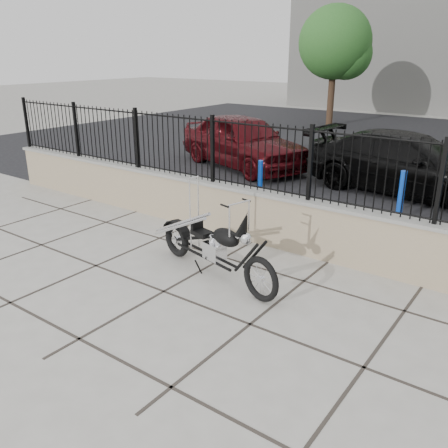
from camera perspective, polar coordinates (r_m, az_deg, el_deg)
name	(u,v)px	position (r m, az deg, el deg)	size (l,w,h in m)	color
ground_plane	(164,292)	(7.01, -7.27, -8.07)	(90.00, 90.00, 0.00)	#99968E
parking_lot	(411,153)	(17.79, 21.59, 7.98)	(30.00, 30.00, 0.00)	black
retaining_wall	(257,215)	(8.65, 3.94, 1.04)	(14.00, 0.36, 0.96)	gray
iron_fence	(258,157)	(8.36, 4.12, 8.06)	(14.00, 0.08, 1.20)	black
chopper_motorcycle	(212,229)	(7.15, -1.42, -0.66)	(2.53, 0.45, 1.52)	black
car_red	(243,141)	(14.36, 2.25, 9.98)	(1.86, 4.63, 1.58)	#45090E
car_black	(408,164)	(12.38, 21.27, 6.74)	(2.04, 5.03, 1.46)	black
bollard_a	(260,183)	(10.68, 4.32, 4.93)	(0.12, 0.12, 1.03)	blue
bollard_b	(401,196)	(10.27, 20.52, 3.15)	(0.13, 0.13, 1.05)	#0B5FB3
tree_left	(335,39)	(23.28, 13.24, 20.87)	(3.25, 3.25, 5.48)	#382619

